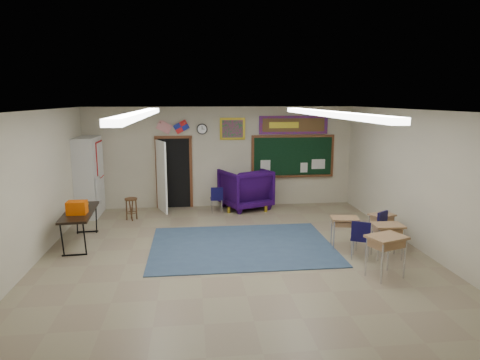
{
  "coord_description": "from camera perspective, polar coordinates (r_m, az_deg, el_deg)",
  "views": [
    {
      "loc": [
        -0.85,
        -8.21,
        3.23
      ],
      "look_at": [
        0.24,
        1.5,
        1.37
      ],
      "focal_mm": 32.0,
      "sensor_mm": 36.0,
      "label": 1
    }
  ],
  "objects": [
    {
      "name": "wingback_armchair",
      "position": [
        12.73,
        0.72,
        -1.15
      ],
      "size": [
        1.67,
        1.69,
        1.19
      ],
      "primitive_type": "imported",
      "rotation": [
        0.0,
        0.0,
        3.53
      ],
      "color": "#1D053A",
      "rests_on": "floor"
    },
    {
      "name": "ceiling",
      "position": [
        8.26,
        -0.5,
        9.21
      ],
      "size": [
        8.0,
        9.0,
        0.04
      ],
      "primitive_type": "cube",
      "color": "silver",
      "rests_on": "back_wall"
    },
    {
      "name": "floor",
      "position": [
        8.86,
        -0.47,
        -10.56
      ],
      "size": [
        9.0,
        9.0,
        0.0
      ],
      "primitive_type": "plane",
      "color": "#827759",
      "rests_on": "ground"
    },
    {
      "name": "student_desk_front_left",
      "position": [
        9.66,
        13.7,
        -6.62
      ],
      "size": [
        0.64,
        0.52,
        0.69
      ],
      "rotation": [
        0.0,
        0.0,
        -0.16
      ],
      "color": "#976A46",
      "rests_on": "floor"
    },
    {
      "name": "front_wall",
      "position": [
        4.18,
        6.12,
        -13.66
      ],
      "size": [
        8.0,
        0.04,
        3.0
      ],
      "primitive_type": "cube",
      "color": "#AAA28A",
      "rests_on": "floor"
    },
    {
      "name": "wooden_stool",
      "position": [
        11.93,
        -14.28,
        -3.73
      ],
      "size": [
        0.34,
        0.34,
        0.59
      ],
      "color": "#4D2F17",
      "rests_on": "floor"
    },
    {
      "name": "student_desk_back_right",
      "position": [
        9.34,
        19.03,
        -7.46
      ],
      "size": [
        0.61,
        0.47,
        0.71
      ],
      "rotation": [
        0.0,
        0.0,
        -0.04
      ],
      "color": "#976A46",
      "rests_on": "floor"
    },
    {
      "name": "wall_clock",
      "position": [
        12.71,
        -5.08,
        6.79
      ],
      "size": [
        0.32,
        0.05,
        0.32
      ],
      "color": "black",
      "rests_on": "back_wall"
    },
    {
      "name": "student_desk_back_left",
      "position": [
        8.33,
        18.84,
        -9.35
      ],
      "size": [
        0.79,
        0.69,
        0.79
      ],
      "rotation": [
        0.0,
        0.0,
        0.35
      ],
      "color": "#976A46",
      "rests_on": "floor"
    },
    {
      "name": "student_chair_desk_a",
      "position": [
        9.13,
        15.84,
        -7.6
      ],
      "size": [
        0.56,
        0.56,
        0.82
      ],
      "primitive_type": null,
      "rotation": [
        0.0,
        0.0,
        2.67
      ],
      "color": "#0A0833",
      "rests_on": "floor"
    },
    {
      "name": "bulletin_board",
      "position": [
        13.06,
        7.16,
        7.29
      ],
      "size": [
        2.1,
        0.05,
        0.55
      ],
      "color": "#A81C0E",
      "rests_on": "back_wall"
    },
    {
      "name": "student_chair_desk_b",
      "position": [
        9.89,
        19.23,
        -6.42
      ],
      "size": [
        0.56,
        0.56,
        0.81
      ],
      "primitive_type": null,
      "rotation": [
        0.0,
        0.0,
        0.6
      ],
      "color": "#0A0833",
      "rests_on": "floor"
    },
    {
      "name": "fluorescent_strips",
      "position": [
        8.26,
        -0.5,
        8.8
      ],
      "size": [
        3.86,
        6.0,
        0.1
      ],
      "primitive_type": null,
      "color": "white",
      "rests_on": "ceiling"
    },
    {
      "name": "right_wall",
      "position": [
        9.69,
        23.75,
        -0.4
      ],
      "size": [
        0.04,
        9.0,
        3.0
      ],
      "primitive_type": "cube",
      "color": "#AAA28A",
      "rests_on": "floor"
    },
    {
      "name": "back_wall",
      "position": [
        12.86,
        -2.57,
        3.05
      ],
      "size": [
        8.0,
        0.04,
        3.0
      ],
      "primitive_type": "cube",
      "color": "#AAA28A",
      "rests_on": "floor"
    },
    {
      "name": "area_rug",
      "position": [
        9.63,
        0.23,
        -8.74
      ],
      "size": [
        4.0,
        3.0,
        0.02
      ],
      "primitive_type": "cube",
      "color": "#31475E",
      "rests_on": "floor"
    },
    {
      "name": "chalkboard",
      "position": [
        13.15,
        7.06,
        3.0
      ],
      "size": [
        2.55,
        0.14,
        1.3
      ],
      "color": "brown",
      "rests_on": "back_wall"
    },
    {
      "name": "student_chair_reading",
      "position": [
        12.33,
        -3.13,
        -2.58
      ],
      "size": [
        0.38,
        0.38,
        0.76
      ],
      "primitive_type": null,
      "rotation": [
        0.0,
        0.0,
        3.14
      ],
      "color": "#0A0833",
      "rests_on": "floor"
    },
    {
      "name": "folding_table",
      "position": [
        10.32,
        -20.51,
        -5.74
      ],
      "size": [
        0.73,
        1.86,
        1.04
      ],
      "rotation": [
        0.0,
        0.0,
        0.07
      ],
      "color": "black",
      "rests_on": "floor"
    },
    {
      "name": "left_wall",
      "position": [
        8.96,
        -26.85,
        -1.5
      ],
      "size": [
        0.04,
        9.0,
        3.0
      ],
      "primitive_type": "cube",
      "color": "#AAA28A",
      "rests_on": "floor"
    },
    {
      "name": "doorway",
      "position": [
        12.76,
        -9.25,
        0.86
      ],
      "size": [
        1.1,
        0.89,
        2.16
      ],
      "color": "black",
      "rests_on": "back_wall"
    },
    {
      "name": "wall_flags",
      "position": [
        12.69,
        -8.96,
        7.28
      ],
      "size": [
        1.16,
        0.06,
        0.7
      ],
      "primitive_type": null,
      "color": "red",
      "rests_on": "back_wall"
    },
    {
      "name": "storage_cabinet",
      "position": [
        12.58,
        -19.47,
        0.41
      ],
      "size": [
        0.59,
        1.25,
        2.2
      ],
      "color": "beige",
      "rests_on": "floor"
    },
    {
      "name": "student_desk_front_right",
      "position": [
        10.38,
        18.33,
        -5.84
      ],
      "size": [
        0.64,
        0.56,
        0.64
      ],
      "rotation": [
        0.0,
        0.0,
        0.38
      ],
      "color": "#976A46",
      "rests_on": "floor"
    },
    {
      "name": "framed_art_print",
      "position": [
        12.76,
        -1.01,
        6.84
      ],
      "size": [
        0.75,
        0.05,
        0.65
      ],
      "color": "#B09522",
      "rests_on": "back_wall"
    }
  ]
}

